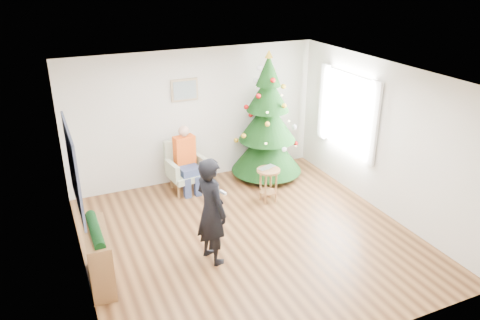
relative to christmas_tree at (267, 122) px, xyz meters
name	(u,v)px	position (x,y,z in m)	size (l,w,h in m)	color
floor	(250,238)	(-1.31, -1.99, -1.16)	(5.00, 5.00, 0.00)	brown
ceiling	(251,77)	(-1.31, -1.99, 1.44)	(5.00, 5.00, 0.00)	white
wall_back	(195,116)	(-1.31, 0.51, 0.14)	(5.00, 5.00, 0.00)	silver
wall_front	(353,251)	(-1.31, -4.49, 0.14)	(5.00, 5.00, 0.00)	silver
wall_left	(75,195)	(-3.81, -1.99, 0.14)	(5.00, 5.00, 0.00)	silver
wall_right	(384,139)	(1.19, -1.99, 0.14)	(5.00, 5.00, 0.00)	silver
window_panel	(348,112)	(1.16, -0.99, 0.34)	(0.04, 1.30, 1.40)	white
curtains	(346,112)	(1.13, -0.99, 0.34)	(0.05, 1.75, 1.50)	white
christmas_tree	(267,122)	(0.00, 0.00, 0.00)	(1.42, 1.42, 2.57)	#3F2816
stool	(268,185)	(-0.47, -1.00, -0.83)	(0.42, 0.42, 0.63)	brown
laptop	(269,169)	(-0.47, -1.00, -0.51)	(0.35, 0.22, 0.03)	silver
armchair	(186,172)	(-1.69, 0.07, -0.80)	(0.77, 0.72, 0.97)	#A4B08E
seated_person	(187,159)	(-1.68, 0.02, -0.51)	(0.42, 0.59, 1.27)	navy
standing_man	(211,211)	(-2.06, -2.28, -0.35)	(0.59, 0.39, 1.62)	black
game_controller	(223,192)	(-1.89, -2.31, -0.08)	(0.04, 0.13, 0.04)	white
console	(99,257)	(-3.64, -2.16, -0.76)	(0.30, 1.00, 0.80)	brown
garland	(95,230)	(-3.64, -2.16, -0.34)	(0.14, 0.14, 0.90)	black
tapestry	(73,168)	(-3.77, -1.69, 0.39)	(0.03, 1.50, 1.15)	black
framed_picture	(185,90)	(-1.51, 0.47, 0.69)	(0.52, 0.05, 0.42)	tan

